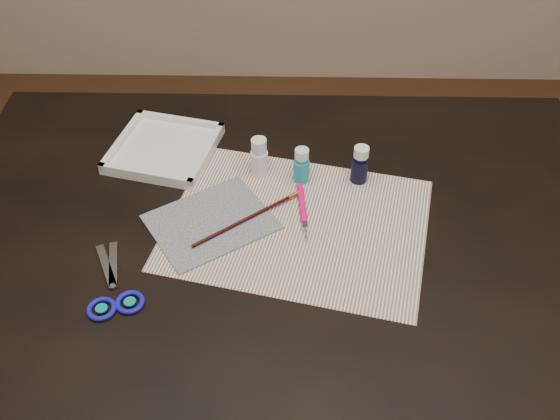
{
  "coord_description": "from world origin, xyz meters",
  "views": [
    {
      "loc": [
        0.02,
        -0.81,
        1.58
      ],
      "look_at": [
        0.0,
        0.0,
        0.8
      ],
      "focal_mm": 40.0,
      "sensor_mm": 36.0,
      "label": 1
    }
  ],
  "objects_px": {
    "canvas": "(211,222)",
    "scissors": "(108,280)",
    "paper": "(297,224)",
    "paint_bottle_white": "(259,157)",
    "paint_bottle_navy": "(360,165)",
    "paint_bottle_cyan": "(301,165)",
    "palette_tray": "(164,148)"
  },
  "relations": [
    {
      "from": "paper",
      "to": "paint_bottle_white",
      "type": "relative_size",
      "value": 5.53
    },
    {
      "from": "paper",
      "to": "paint_bottle_navy",
      "type": "height_order",
      "value": "paint_bottle_navy"
    },
    {
      "from": "canvas",
      "to": "palette_tray",
      "type": "xyz_separation_m",
      "value": [
        -0.12,
        0.21,
        0.01
      ]
    },
    {
      "from": "paint_bottle_cyan",
      "to": "paint_bottle_navy",
      "type": "height_order",
      "value": "paint_bottle_navy"
    },
    {
      "from": "canvas",
      "to": "paint_bottle_white",
      "type": "relative_size",
      "value": 2.52
    },
    {
      "from": "paper",
      "to": "canvas",
      "type": "relative_size",
      "value": 2.2
    },
    {
      "from": "paint_bottle_cyan",
      "to": "paint_bottle_navy",
      "type": "xyz_separation_m",
      "value": [
        0.12,
        0.0,
        0.0
      ]
    },
    {
      "from": "paper",
      "to": "canvas",
      "type": "height_order",
      "value": "canvas"
    },
    {
      "from": "paper",
      "to": "paint_bottle_white",
      "type": "distance_m",
      "value": 0.17
    },
    {
      "from": "paint_bottle_cyan",
      "to": "palette_tray",
      "type": "distance_m",
      "value": 0.3
    },
    {
      "from": "palette_tray",
      "to": "paint_bottle_navy",
      "type": "bearing_deg",
      "value": -11.44
    },
    {
      "from": "paper",
      "to": "canvas",
      "type": "xyz_separation_m",
      "value": [
        -0.16,
        -0.0,
        0.0
      ]
    },
    {
      "from": "paint_bottle_white",
      "to": "paint_bottle_navy",
      "type": "distance_m",
      "value": 0.2
    },
    {
      "from": "paint_bottle_navy",
      "to": "scissors",
      "type": "relative_size",
      "value": 0.43
    },
    {
      "from": "canvas",
      "to": "scissors",
      "type": "bearing_deg",
      "value": -138.07
    },
    {
      "from": "paint_bottle_white",
      "to": "scissors",
      "type": "bearing_deg",
      "value": -130.26
    },
    {
      "from": "paper",
      "to": "paint_bottle_white",
      "type": "xyz_separation_m",
      "value": [
        -0.08,
        0.15,
        0.04
      ]
    },
    {
      "from": "paint_bottle_navy",
      "to": "scissors",
      "type": "height_order",
      "value": "paint_bottle_navy"
    },
    {
      "from": "paint_bottle_white",
      "to": "palette_tray",
      "type": "distance_m",
      "value": 0.22
    },
    {
      "from": "paint_bottle_navy",
      "to": "palette_tray",
      "type": "distance_m",
      "value": 0.41
    },
    {
      "from": "paint_bottle_white",
      "to": "paint_bottle_cyan",
      "type": "bearing_deg",
      "value": -13.05
    },
    {
      "from": "paint_bottle_white",
      "to": "palette_tray",
      "type": "height_order",
      "value": "paint_bottle_white"
    },
    {
      "from": "canvas",
      "to": "paint_bottle_white",
      "type": "bearing_deg",
      "value": 59.86
    },
    {
      "from": "paint_bottle_navy",
      "to": "scissors",
      "type": "bearing_deg",
      "value": -148.46
    },
    {
      "from": "palette_tray",
      "to": "paint_bottle_cyan",
      "type": "bearing_deg",
      "value": -16.18
    },
    {
      "from": "scissors",
      "to": "paint_bottle_cyan",
      "type": "bearing_deg",
      "value": -76.16
    },
    {
      "from": "paint_bottle_cyan",
      "to": "paint_bottle_navy",
      "type": "bearing_deg",
      "value": 1.0
    },
    {
      "from": "palette_tray",
      "to": "paint_bottle_white",
      "type": "bearing_deg",
      "value": -17.45
    },
    {
      "from": "canvas",
      "to": "scissors",
      "type": "xyz_separation_m",
      "value": [
        -0.16,
        -0.15,
        0.0
      ]
    },
    {
      "from": "canvas",
      "to": "paint_bottle_cyan",
      "type": "distance_m",
      "value": 0.21
    },
    {
      "from": "scissors",
      "to": "canvas",
      "type": "bearing_deg",
      "value": -73.64
    },
    {
      "from": "paint_bottle_white",
      "to": "paint_bottle_navy",
      "type": "xyz_separation_m",
      "value": [
        0.2,
        -0.02,
        -0.0
      ]
    }
  ]
}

